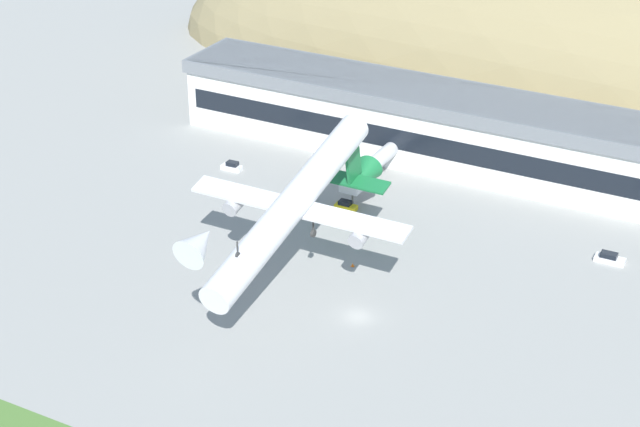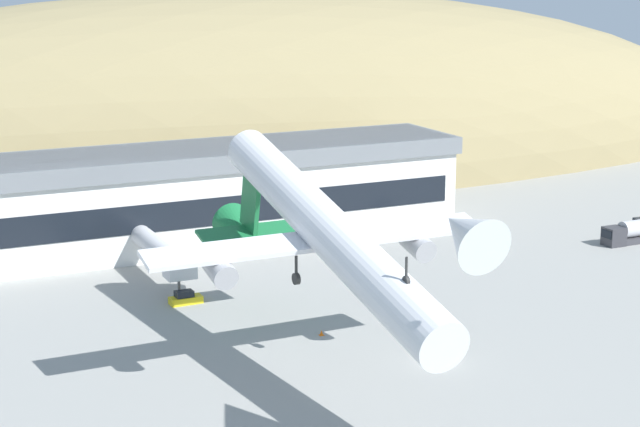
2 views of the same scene
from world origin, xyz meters
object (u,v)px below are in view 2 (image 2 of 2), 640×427
(terminal_building, at_px, (139,195))
(service_car_3, at_px, (487,249))
(service_car_2, at_px, (185,298))
(fuel_truck, at_px, (630,233))
(traffic_cone_0, at_px, (322,333))
(jetway_0, at_px, (163,253))
(cargo_airplane, at_px, (325,233))

(terminal_building, xyz_separation_m, service_car_3, (41.32, -21.84, -6.99))
(service_car_2, height_order, fuel_truck, fuel_truck)
(fuel_truck, relative_size, traffic_cone_0, 14.08)
(fuel_truck, height_order, traffic_cone_0, fuel_truck)
(jetway_0, height_order, service_car_2, jetway_0)
(service_car_2, height_order, traffic_cone_0, service_car_2)
(cargo_airplane, relative_size, service_car_2, 13.69)
(jetway_0, height_order, fuel_truck, jetway_0)
(jetway_0, relative_size, service_car_2, 4.64)
(service_car_3, relative_size, traffic_cone_0, 7.90)
(service_car_3, height_order, fuel_truck, fuel_truck)
(jetway_0, height_order, service_car_3, jetway_0)
(service_car_2, xyz_separation_m, fuel_truck, (64.39, -0.73, 0.89))
(service_car_2, bearing_deg, service_car_3, 4.32)
(jetway_0, relative_size, traffic_cone_0, 29.97)
(jetway_0, relative_size, service_car_3, 3.80)
(terminal_building, bearing_deg, traffic_cone_0, -79.84)
(fuel_truck, bearing_deg, service_car_2, 179.35)
(service_car_2, bearing_deg, terminal_building, 85.35)
(cargo_airplane, bearing_deg, terminal_building, 93.38)
(jetway_0, relative_size, fuel_truck, 2.13)
(service_car_3, bearing_deg, cargo_airplane, -142.38)
(terminal_building, bearing_deg, service_car_2, -94.65)
(service_car_3, distance_m, fuel_truck, 21.43)
(terminal_building, xyz_separation_m, cargo_airplane, (3.04, -51.34, 6.22))
(cargo_airplane, distance_m, fuel_truck, 65.72)
(terminal_building, height_order, fuel_truck, terminal_building)
(service_car_2, distance_m, fuel_truck, 64.40)
(cargo_airplane, relative_size, service_car_3, 11.20)
(terminal_building, bearing_deg, cargo_airplane, -86.62)
(cargo_airplane, xyz_separation_m, traffic_cone_0, (4.39, 9.89, -13.55))
(traffic_cone_0, bearing_deg, terminal_building, 100.16)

